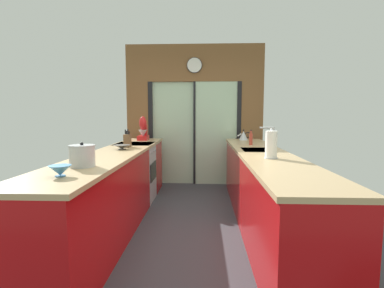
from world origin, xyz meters
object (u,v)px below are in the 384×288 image
paper_towel_roll (271,145)px  stock_pot (82,156)px  oven_range (135,172)px  kettle (244,135)px  soap_bottle (251,139)px  mixing_bowl_near (60,170)px  stand_mixer (143,131)px  mixing_bowl_far (122,147)px  knife_block (127,140)px

paper_towel_roll → stock_pot: bearing=-162.9°
oven_range → kettle: (1.80, 0.68, 0.55)m
stock_pot → soap_bottle: bearing=46.1°
kettle → mixing_bowl_near: bearing=-120.2°
stand_mixer → kettle: bearing=3.4°
oven_range → mixing_bowl_far: 0.90m
knife_block → stock_pot: knife_block is taller
knife_block → mixing_bowl_far: bearing=-90.0°
oven_range → stock_pot: (0.02, -1.98, 0.56)m
mixing_bowl_near → stock_pot: (0.00, 0.40, 0.05)m
mixing_bowl_far → paper_towel_roll: bearing=-21.1°
oven_range → stand_mixer: 0.85m
mixing_bowl_far → soap_bottle: (1.78, 0.62, 0.06)m
mixing_bowl_near → stand_mixer: 2.96m
mixing_bowl_near → mixing_bowl_far: size_ratio=0.76×
stand_mixer → stock_pot: stand_mixer is taller
mixing_bowl_far → soap_bottle: bearing=19.1°
knife_block → paper_towel_roll: bearing=-28.2°
oven_range → paper_towel_roll: bearing=-38.6°
oven_range → knife_block: (0.02, -0.48, 0.56)m
stock_pot → paper_towel_roll: (1.78, 0.55, 0.05)m
mixing_bowl_far → oven_range: bearing=91.4°
knife_block → stock_pot: size_ratio=1.12×
soap_bottle → stock_pot: bearing=-133.9°
stand_mixer → kettle: 1.79m
stock_pot → soap_bottle: size_ratio=0.99×
stand_mixer → kettle: stand_mixer is taller
stock_pot → kettle: bearing=56.2°
mixing_bowl_far → knife_block: knife_block is taller
oven_range → mixing_bowl_near: 2.43m
kettle → mixing_bowl_far: bearing=-141.2°
stock_pot → mixing_bowl_far: bearing=90.0°
soap_bottle → paper_towel_roll: paper_towel_roll is taller
paper_towel_roll → oven_range: bearing=141.4°
mixing_bowl_far → soap_bottle: soap_bottle is taller
oven_range → soap_bottle: size_ratio=4.06×
oven_range → mixing_bowl_far: bearing=-88.6°
knife_block → stock_pot: bearing=-90.0°
mixing_bowl_far → stand_mixer: stand_mixer is taller
oven_range → stand_mixer: bearing=88.2°
knife_block → oven_range: bearing=92.2°
mixing_bowl_far → stock_pot: (0.00, -1.23, 0.06)m
knife_block → stock_pot: 1.50m
stock_pot → kettle: size_ratio=0.94×
soap_bottle → kettle: bearing=89.9°
kettle → soap_bottle: 0.82m
soap_bottle → knife_block: bearing=-169.1°
stand_mixer → kettle: (1.78, 0.10, -0.08)m
stand_mixer → stock_pot: size_ratio=1.87×
mixing_bowl_far → kettle: kettle is taller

